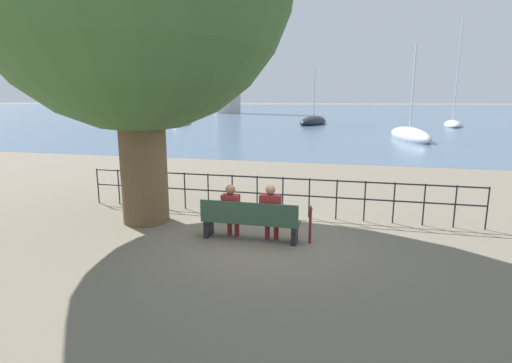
% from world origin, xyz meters
% --- Properties ---
extents(ground_plane, '(1000.00, 1000.00, 0.00)m').
position_xyz_m(ground_plane, '(0.00, 0.00, 0.00)').
color(ground_plane, '#706656').
extents(harbor_water, '(600.00, 300.00, 0.01)m').
position_xyz_m(harbor_water, '(0.00, 161.45, 0.00)').
color(harbor_water, '#47607A').
rests_on(harbor_water, ground_plane).
extents(park_bench, '(2.17, 0.45, 0.90)m').
position_xyz_m(park_bench, '(0.00, -0.07, 0.45)').
color(park_bench, '#334C38').
rests_on(park_bench, ground_plane).
extents(seated_person_left, '(0.38, 0.35, 1.23)m').
position_xyz_m(seated_person_left, '(-0.45, 0.01, 0.68)').
color(seated_person_left, maroon).
rests_on(seated_person_left, ground_plane).
extents(seated_person_right, '(0.45, 0.35, 1.28)m').
position_xyz_m(seated_person_right, '(0.45, 0.01, 0.70)').
color(seated_person_right, maroon).
rests_on(seated_person_right, ground_plane).
extents(promenade_railing, '(10.61, 0.04, 1.05)m').
position_xyz_m(promenade_railing, '(-0.00, 2.03, 0.69)').
color(promenade_railing, black).
rests_on(promenade_railing, ground_plane).
extents(closed_umbrella, '(0.09, 0.09, 0.86)m').
position_xyz_m(closed_umbrella, '(1.31, 0.08, 0.48)').
color(closed_umbrella, maroon).
rests_on(closed_umbrella, ground_plane).
extents(sailboat_0, '(3.96, 7.94, 7.49)m').
position_xyz_m(sailboat_0, '(-3.25, 44.07, 0.33)').
color(sailboat_0, black).
rests_on(sailboat_0, ground_plane).
extents(sailboat_1, '(3.21, 6.42, 10.02)m').
position_xyz_m(sailboat_1, '(-19.53, 39.28, 0.32)').
color(sailboat_1, white).
rests_on(sailboat_1, ground_plane).
extents(sailboat_2, '(3.31, 8.12, 7.60)m').
position_xyz_m(sailboat_2, '(6.31, 25.64, 0.31)').
color(sailboat_2, silver).
rests_on(sailboat_2, ground_plane).
extents(sailboat_3, '(2.99, 7.89, 12.52)m').
position_xyz_m(sailboat_3, '(13.42, 44.51, 0.30)').
color(sailboat_3, silver).
rests_on(sailboat_3, ground_plane).
extents(harbor_lighthouse, '(6.34, 6.34, 27.80)m').
position_xyz_m(harbor_lighthouse, '(-28.94, 87.39, 12.93)').
color(harbor_lighthouse, beige).
rests_on(harbor_lighthouse, ground_plane).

